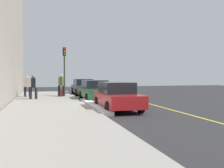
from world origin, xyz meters
name	(u,v)px	position (x,y,z in m)	size (l,w,h in m)	color
ground_plane	(107,108)	(0.00, 0.00, 0.00)	(56.00, 56.00, 0.00)	#28282B
sidewalk	(48,108)	(0.00, -3.30, 0.07)	(28.00, 4.60, 0.15)	gray
lane_stripe_centre	(157,106)	(0.00, 3.20, 0.00)	(28.00, 0.14, 0.01)	gold
snow_bank_curb	(94,105)	(-0.34, -0.70, 0.11)	(7.20, 0.56, 0.22)	white
parked_car_charcoal	(83,87)	(-10.69, 0.22, 0.76)	(4.43, 1.96, 1.51)	black
parked_car_green	(95,90)	(-4.59, 0.19, 0.76)	(4.34, 1.98, 1.51)	black
parked_car_red	(117,96)	(1.08, 0.32, 0.76)	(4.58, 1.93, 1.51)	black
pedestrian_olive_coat	(61,84)	(-7.40, -2.10, 1.12)	(0.57, 0.56, 1.81)	black
pedestrian_tan_coat	(27,86)	(-7.49, -4.79, 1.04)	(0.47, 0.55, 1.67)	black
pedestrian_black_coat	(33,86)	(-5.17, -4.26, 1.08)	(0.50, 0.58, 1.75)	black
traffic_light_pole	(64,63)	(-8.08, -1.79, 2.94)	(0.35, 0.26, 4.11)	#2D2D19
rolling_suitcase	(61,93)	(-6.98, -2.15, 0.44)	(0.34, 0.22, 0.93)	#471E19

